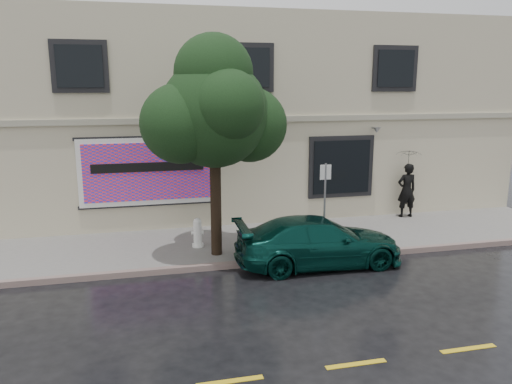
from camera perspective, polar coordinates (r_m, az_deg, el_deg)
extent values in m
plane|color=black|center=(12.14, 4.40, -10.62)|extent=(90.00, 90.00, 0.00)
cube|color=gray|center=(15.04, 0.64, -5.67)|extent=(20.00, 3.50, 0.15)
cube|color=slate|center=(13.44, 2.45, -7.92)|extent=(20.00, 0.18, 0.16)
cube|color=gold|center=(9.22, 11.36, -18.71)|extent=(19.00, 0.12, 0.01)
cube|color=#BEB399|center=(19.97, -3.36, 8.80)|extent=(20.00, 8.00, 7.00)
cube|color=#9E9984|center=(16.01, -0.82, 8.30)|extent=(20.00, 0.12, 0.18)
cube|color=black|center=(17.18, 9.69, 2.86)|extent=(2.30, 0.10, 2.10)
cube|color=black|center=(17.12, 9.77, 2.83)|extent=(2.00, 0.05, 1.80)
cube|color=black|center=(15.61, -19.53, 13.39)|extent=(1.30, 0.05, 1.20)
cube|color=black|center=(15.92, -0.79, 14.04)|extent=(1.30, 0.05, 1.20)
cube|color=black|center=(17.69, 15.69, 13.43)|extent=(1.30, 0.05, 1.20)
cube|color=white|center=(15.79, -12.20, 2.30)|extent=(4.20, 0.06, 2.10)
cube|color=#FF3847|center=(15.75, -12.20, 2.28)|extent=(3.90, 0.04, 1.80)
cube|color=black|center=(16.03, -12.03, -1.38)|extent=(4.30, 0.10, 0.10)
cube|color=black|center=(15.68, -12.38, 6.10)|extent=(4.30, 0.10, 0.10)
cube|color=black|center=(15.70, -12.22, 2.80)|extent=(3.40, 0.02, 0.28)
imported|color=#08342D|center=(13.30, 7.18, -5.64)|extent=(4.45, 2.02, 1.29)
imported|color=black|center=(18.05, 16.83, 0.18)|extent=(0.69, 0.45, 1.88)
imported|color=black|center=(17.83, 17.09, 4.21)|extent=(1.22, 1.22, 0.68)
cylinder|color=black|center=(13.42, -4.61, -1.63)|extent=(0.29, 0.29, 2.69)
sphere|color=black|center=(13.05, -4.79, 8.94)|extent=(2.81, 2.81, 2.81)
cylinder|color=white|center=(14.44, -6.66, -6.04)|extent=(0.32, 0.32, 0.09)
cylinder|color=white|center=(14.34, -6.69, -4.75)|extent=(0.24, 0.24, 0.59)
sphere|color=white|center=(14.25, -6.72, -3.44)|extent=(0.24, 0.24, 0.24)
cylinder|color=white|center=(14.33, -6.69, -4.65)|extent=(0.35, 0.11, 0.11)
cylinder|color=gray|center=(13.65, 7.83, -1.90)|extent=(0.05, 0.05, 2.49)
cube|color=silver|center=(13.44, 7.96, 2.26)|extent=(0.31, 0.03, 0.40)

